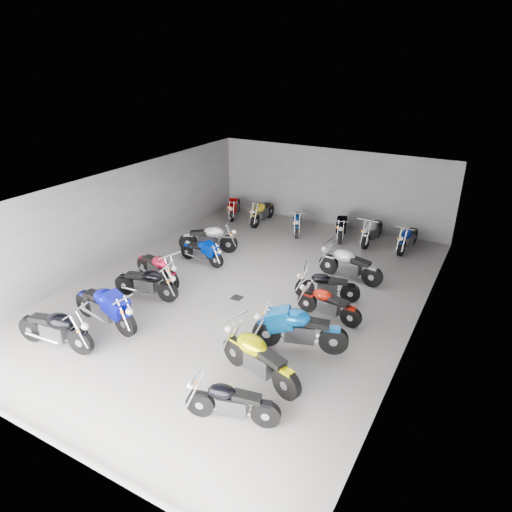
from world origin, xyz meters
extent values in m
plane|color=gray|center=(0.00, 0.00, 0.00)|extent=(14.00, 14.00, 0.00)
cube|color=gray|center=(0.00, 7.00, 1.60)|extent=(10.00, 0.10, 3.20)
cube|color=gray|center=(-5.00, 0.00, 1.60)|extent=(0.10, 14.00, 3.20)
cube|color=gray|center=(5.00, 0.00, 1.60)|extent=(0.10, 14.00, 3.20)
cube|color=black|center=(0.00, 0.00, 3.22)|extent=(10.00, 14.00, 0.04)
cube|color=black|center=(0.00, -0.50, 0.01)|extent=(0.32, 0.32, 0.01)
cylinder|color=black|center=(-1.85, -4.70, 0.34)|extent=(0.70, 0.24, 0.68)
cylinder|color=black|center=(-3.38, -4.93, 0.34)|extent=(0.70, 0.26, 0.68)
cube|color=#2D2D30|center=(-2.61, -4.81, 0.45)|extent=(0.73, 0.42, 0.43)
ellipsoid|color=black|center=(-2.38, -4.78, 0.79)|extent=(0.78, 0.53, 0.38)
cube|color=black|center=(-2.95, -4.86, 0.75)|extent=(0.69, 0.39, 0.19)
cylinder|color=black|center=(-1.46, -3.59, 0.37)|extent=(0.75, 0.24, 0.73)
cylinder|color=black|center=(-3.11, -3.39, 0.37)|extent=(0.75, 0.26, 0.73)
cube|color=#2D2D30|center=(-2.28, -3.49, 0.48)|extent=(0.78, 0.43, 0.46)
ellipsoid|color=#070C8D|center=(-2.03, -3.52, 0.85)|extent=(0.83, 0.55, 0.41)
cube|color=black|center=(-2.65, -3.45, 0.80)|extent=(0.73, 0.40, 0.21)
cylinder|color=black|center=(-1.66, -1.66, 0.32)|extent=(0.65, 0.25, 0.64)
cylinder|color=black|center=(-3.08, -1.93, 0.32)|extent=(0.66, 0.27, 0.64)
cube|color=#2D2D30|center=(-2.37, -1.80, 0.42)|extent=(0.69, 0.42, 0.40)
ellipsoid|color=black|center=(-2.15, -1.76, 0.74)|extent=(0.74, 0.52, 0.36)
cube|color=black|center=(-2.68, -1.86, 0.70)|extent=(0.65, 0.39, 0.18)
cylinder|color=black|center=(-2.04, -1.04, 0.33)|extent=(0.66, 0.30, 0.65)
cylinder|color=black|center=(-3.46, -0.65, 0.33)|extent=(0.67, 0.32, 0.65)
cube|color=#2D2D30|center=(-2.75, -0.85, 0.43)|extent=(0.72, 0.47, 0.41)
ellipsoid|color=#A2112E|center=(-2.53, -0.91, 0.75)|extent=(0.77, 0.57, 0.37)
cube|color=black|center=(-3.06, -0.76, 0.71)|extent=(0.67, 0.44, 0.19)
cylinder|color=black|center=(-1.72, 0.97, 0.28)|extent=(0.57, 0.16, 0.56)
cylinder|color=black|center=(-3.00, 1.07, 0.28)|extent=(0.57, 0.18, 0.56)
cube|color=#2D2D30|center=(-2.36, 1.02, 0.37)|extent=(0.59, 0.31, 0.35)
ellipsoid|color=#0021A3|center=(-2.17, 1.00, 0.65)|extent=(0.63, 0.40, 0.32)
cube|color=black|center=(-2.64, 1.04, 0.62)|extent=(0.56, 0.29, 0.16)
cylinder|color=black|center=(-2.04, 2.26, 0.33)|extent=(0.67, 0.38, 0.67)
cylinder|color=black|center=(-3.44, 1.68, 0.33)|extent=(0.68, 0.40, 0.67)
cube|color=#2D2D30|center=(-2.74, 1.97, 0.44)|extent=(0.75, 0.55, 0.42)
ellipsoid|color=#ABABB3|center=(-2.53, 2.06, 0.77)|extent=(0.82, 0.66, 0.38)
cube|color=black|center=(-3.05, 1.84, 0.73)|extent=(0.70, 0.52, 0.19)
cylinder|color=black|center=(1.90, -4.98, 0.30)|extent=(0.60, 0.29, 0.59)
cylinder|color=black|center=(3.19, -4.59, 0.30)|extent=(0.61, 0.30, 0.59)
cube|color=#2D2D30|center=(2.54, -4.79, 0.39)|extent=(0.66, 0.44, 0.37)
ellipsoid|color=black|center=(2.35, -4.85, 0.69)|extent=(0.71, 0.54, 0.33)
cube|color=black|center=(2.83, -4.70, 0.65)|extent=(0.62, 0.41, 0.17)
cylinder|color=black|center=(1.63, -3.21, 0.36)|extent=(0.72, 0.34, 0.71)
cylinder|color=black|center=(3.18, -3.66, 0.36)|extent=(0.73, 0.36, 0.71)
cube|color=#2D2D30|center=(2.40, -3.43, 0.47)|extent=(0.79, 0.52, 0.44)
ellipsoid|color=#B9B400|center=(2.17, -3.36, 0.82)|extent=(0.85, 0.64, 0.40)
cube|color=black|center=(2.75, -3.53, 0.78)|extent=(0.74, 0.49, 0.20)
cylinder|color=black|center=(1.92, -2.18, 0.36)|extent=(0.74, 0.36, 0.73)
cylinder|color=black|center=(3.48, -1.68, 0.36)|extent=(0.74, 0.38, 0.73)
cube|color=#2D2D30|center=(2.70, -1.93, 0.48)|extent=(0.81, 0.55, 0.45)
ellipsoid|color=#06498D|center=(2.46, -2.00, 0.84)|extent=(0.87, 0.67, 0.41)
cube|color=black|center=(3.05, -1.82, 0.79)|extent=(0.76, 0.51, 0.21)
cylinder|color=black|center=(2.15, -0.18, 0.30)|extent=(0.60, 0.19, 0.59)
cylinder|color=black|center=(3.48, -0.33, 0.30)|extent=(0.60, 0.20, 0.59)
cube|color=#2D2D30|center=(2.81, -0.26, 0.39)|extent=(0.63, 0.34, 0.37)
ellipsoid|color=#9E1609|center=(2.61, -0.24, 0.68)|extent=(0.67, 0.44, 0.33)
cube|color=black|center=(3.11, -0.29, 0.65)|extent=(0.59, 0.32, 0.17)
cylinder|color=black|center=(1.76, 0.52, 0.29)|extent=(0.60, 0.29, 0.59)
cylinder|color=black|center=(3.03, 0.93, 0.29)|extent=(0.60, 0.31, 0.59)
cube|color=#2D2D30|center=(2.39, 0.73, 0.39)|extent=(0.65, 0.45, 0.37)
ellipsoid|color=black|center=(2.20, 0.66, 0.68)|extent=(0.71, 0.54, 0.33)
cube|color=black|center=(2.67, 0.82, 0.64)|extent=(0.61, 0.42, 0.17)
cylinder|color=black|center=(1.79, 2.41, 0.34)|extent=(0.69, 0.22, 0.67)
cylinder|color=black|center=(3.30, 2.22, 0.34)|extent=(0.69, 0.24, 0.67)
cube|color=#2D2D30|center=(2.54, 2.31, 0.44)|extent=(0.72, 0.40, 0.42)
ellipsoid|color=#A9A8AD|center=(2.32, 2.34, 0.78)|extent=(0.76, 0.51, 0.38)
cube|color=black|center=(2.88, 2.27, 0.74)|extent=(0.67, 0.37, 0.19)
cylinder|color=black|center=(-3.72, 5.17, 0.30)|extent=(0.33, 0.59, 0.59)
cylinder|color=black|center=(-4.21, 6.41, 0.30)|extent=(0.34, 0.60, 0.59)
cube|color=#2D2D30|center=(-3.97, 5.79, 0.39)|extent=(0.48, 0.66, 0.37)
ellipsoid|color=#A30303|center=(-3.89, 5.60, 0.68)|extent=(0.57, 0.72, 0.33)
cube|color=black|center=(-4.07, 6.07, 0.65)|extent=(0.45, 0.62, 0.17)
cylinder|color=black|center=(-2.46, 4.94, 0.32)|extent=(0.16, 0.64, 0.64)
cylinder|color=black|center=(-2.53, 6.39, 0.32)|extent=(0.18, 0.64, 0.64)
cube|color=#2D2D30|center=(-2.49, 5.66, 0.42)|extent=(0.33, 0.66, 0.40)
ellipsoid|color=yellow|center=(-2.48, 5.45, 0.74)|extent=(0.43, 0.70, 0.36)
cube|color=black|center=(-2.51, 5.98, 0.70)|extent=(0.31, 0.62, 0.18)
cylinder|color=black|center=(-0.46, 4.77, 0.29)|extent=(0.35, 0.58, 0.59)
cylinder|color=black|center=(-1.01, 5.98, 0.29)|extent=(0.37, 0.59, 0.59)
cube|color=#2D2D30|center=(-0.73, 5.37, 0.39)|extent=(0.50, 0.66, 0.37)
ellipsoid|color=navy|center=(-0.65, 5.19, 0.68)|extent=(0.59, 0.72, 0.33)
cube|color=black|center=(-0.86, 5.64, 0.64)|extent=(0.47, 0.62, 0.17)
cylinder|color=black|center=(1.25, 5.02, 0.32)|extent=(0.29, 0.64, 0.63)
cylinder|color=black|center=(0.87, 6.40, 0.32)|extent=(0.31, 0.65, 0.63)
cube|color=#2D2D30|center=(1.06, 5.71, 0.41)|extent=(0.46, 0.70, 0.39)
ellipsoid|color=black|center=(1.12, 5.50, 0.73)|extent=(0.56, 0.75, 0.36)
cube|color=black|center=(0.98, 6.01, 0.69)|extent=(0.43, 0.65, 0.18)
cylinder|color=black|center=(2.24, 5.05, 0.32)|extent=(0.15, 0.65, 0.64)
cylinder|color=black|center=(2.29, 6.50, 0.32)|extent=(0.17, 0.65, 0.64)
cube|color=#2D2D30|center=(2.26, 5.77, 0.42)|extent=(0.32, 0.66, 0.40)
ellipsoid|color=silver|center=(2.25, 5.55, 0.74)|extent=(0.43, 0.70, 0.36)
cube|color=black|center=(2.27, 6.09, 0.70)|extent=(0.30, 0.62, 0.18)
cylinder|color=black|center=(3.55, 5.04, 0.30)|extent=(0.18, 0.61, 0.61)
cylinder|color=black|center=(3.68, 6.41, 0.30)|extent=(0.20, 0.62, 0.61)
cube|color=#2D2D30|center=(3.61, 5.72, 0.40)|extent=(0.34, 0.64, 0.38)
ellipsoid|color=#0C279A|center=(3.59, 5.52, 0.70)|extent=(0.44, 0.68, 0.34)
cube|color=black|center=(3.64, 6.02, 0.66)|extent=(0.32, 0.60, 0.17)
camera|label=1|loc=(6.38, -10.65, 6.75)|focal=32.00mm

